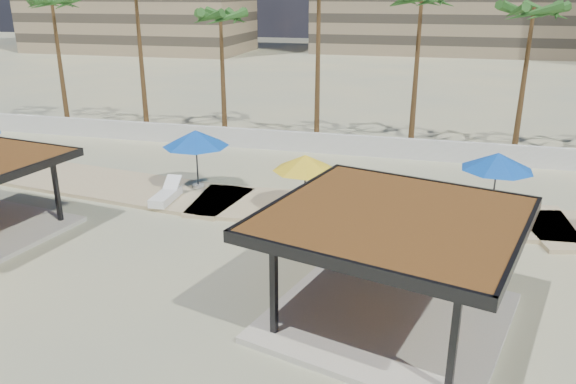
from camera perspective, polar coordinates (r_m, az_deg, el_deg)
name	(u,v)px	position (r m, az deg, el deg)	size (l,w,h in m)	color
ground	(288,285)	(18.70, -0.04, -9.44)	(200.00, 200.00, 0.00)	#CFC089
promenade	(375,207)	(25.24, 8.79, -1.53)	(44.45, 7.97, 0.24)	#C6B284
boundary_wall	(357,145)	(33.17, 6.99, 4.72)	(56.00, 0.30, 1.20)	silver
pavilion_central	(392,258)	(16.19, 10.48, -6.59)	(8.24, 8.24, 3.40)	beige
umbrella_b	(305,163)	(23.60, 1.76, 2.98)	(3.48, 3.48, 2.48)	beige
umbrella_d	(498,162)	(24.78, 20.53, 2.91)	(3.98, 3.98, 2.67)	beige
umbrella_f	(196,138)	(26.79, -9.36, 5.39)	(4.10, 4.10, 2.81)	beige
lounger_a	(166,196)	(25.95, -12.28, -0.38)	(0.85, 2.31, 0.86)	white
lounger_b	(377,201)	(25.17, 9.06, -0.86)	(0.93, 2.10, 0.77)	white
lounger_c	(487,212)	(25.04, 19.59, -1.88)	(1.35, 2.28, 0.82)	white
palm_a	(52,7)	(42.36, -22.83, 16.96)	(3.00, 3.00, 9.29)	brown
palm_c	(221,21)	(36.39, -6.86, 16.87)	(3.00, 3.00, 8.49)	brown
palm_e	(421,5)	(34.22, 13.38, 18.01)	(3.00, 3.00, 9.56)	brown
palm_f	(533,17)	(34.76, 23.62, 16.02)	(3.00, 3.00, 8.94)	brown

